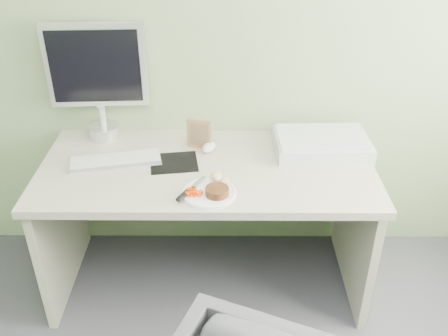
{
  "coord_description": "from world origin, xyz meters",
  "views": [
    {
      "loc": [
        0.09,
        -0.42,
        1.96
      ],
      "look_at": [
        0.08,
        1.5,
        0.79
      ],
      "focal_mm": 40.0,
      "sensor_mm": 36.0,
      "label": 1
    }
  ],
  "objects_px": {
    "desk": "(208,197)",
    "scanner": "(322,144)",
    "plate": "(209,193)",
    "monitor": "(97,75)"
  },
  "relations": [
    {
      "from": "scanner",
      "to": "monitor",
      "type": "relative_size",
      "value": 0.78
    },
    {
      "from": "desk",
      "to": "plate",
      "type": "relative_size",
      "value": 6.72
    },
    {
      "from": "plate",
      "to": "scanner",
      "type": "bearing_deg",
      "value": 35.33
    },
    {
      "from": "desk",
      "to": "monitor",
      "type": "height_order",
      "value": "monitor"
    },
    {
      "from": "scanner",
      "to": "plate",
      "type": "bearing_deg",
      "value": -146.51
    },
    {
      "from": "desk",
      "to": "scanner",
      "type": "xyz_separation_m",
      "value": [
        0.57,
        0.15,
        0.22
      ]
    },
    {
      "from": "plate",
      "to": "monitor",
      "type": "height_order",
      "value": "monitor"
    },
    {
      "from": "desk",
      "to": "monitor",
      "type": "xyz_separation_m",
      "value": [
        -0.55,
        0.32,
        0.52
      ]
    },
    {
      "from": "plate",
      "to": "monitor",
      "type": "bearing_deg",
      "value": 135.67
    },
    {
      "from": "desk",
      "to": "scanner",
      "type": "bearing_deg",
      "value": 14.98
    }
  ]
}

